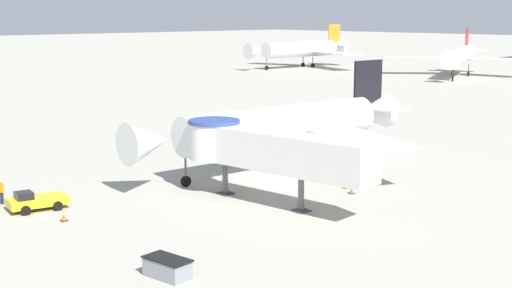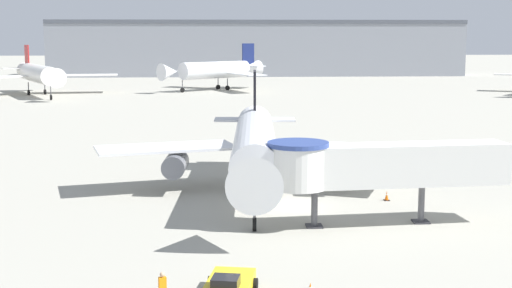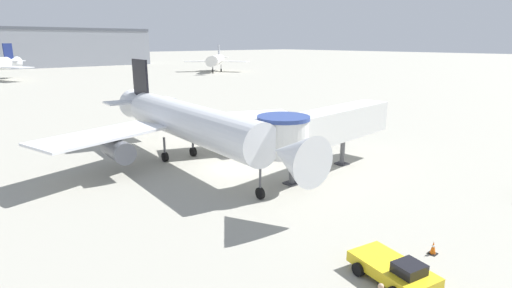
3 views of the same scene
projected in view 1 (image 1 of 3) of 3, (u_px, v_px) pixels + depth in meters
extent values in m
plane|color=#9E9B8E|center=(275.00, 179.00, 61.13)|extent=(800.00, 800.00, 0.00)
cylinder|color=silver|center=(281.00, 124.00, 64.50)|extent=(4.73, 21.67, 3.43)
cone|color=silver|center=(148.00, 142.00, 55.65)|extent=(3.65, 3.97, 3.43)
cone|color=silver|center=(369.00, 113.00, 72.04)|extent=(3.73, 5.34, 3.43)
cube|color=silver|center=(250.00, 119.00, 71.70)|extent=(12.25, 7.56, 0.22)
cube|color=silver|center=(360.00, 139.00, 60.53)|extent=(12.39, 8.70, 0.22)
cube|color=black|center=(368.00, 83.00, 71.32)|extent=(0.48, 3.96, 4.45)
cube|color=silver|center=(371.00, 107.00, 72.10)|extent=(7.90, 3.24, 0.18)
cylinder|color=#565960|center=(246.00, 133.00, 70.47)|extent=(2.12, 4.06, 1.88)
cylinder|color=#565960|center=(342.00, 153.00, 60.67)|extent=(2.12, 4.06, 1.88)
cylinder|color=#4C4C51|center=(186.00, 170.00, 58.35)|extent=(0.18, 0.18, 1.97)
cylinder|color=black|center=(186.00, 181.00, 58.53)|extent=(0.31, 0.91, 0.90)
cylinder|color=#4C4C51|center=(291.00, 148.00, 67.85)|extent=(0.22, 0.22, 1.97)
cylinder|color=black|center=(291.00, 158.00, 68.02)|extent=(0.45, 0.92, 0.90)
cylinder|color=#4C4C51|center=(314.00, 152.00, 65.52)|extent=(0.22, 0.22, 1.97)
cylinder|color=black|center=(314.00, 163.00, 65.70)|extent=(0.45, 0.92, 0.90)
cube|color=silver|center=(286.00, 153.00, 51.48)|extent=(14.69, 3.88, 2.80)
cylinder|color=silver|center=(214.00, 141.00, 56.21)|extent=(3.90, 3.90, 2.80)
cylinder|color=navy|center=(214.00, 121.00, 55.93)|extent=(4.10, 4.10, 0.30)
cylinder|color=#56565B|center=(225.00, 177.00, 55.95)|extent=(0.44, 0.44, 2.73)
cube|color=#333338|center=(225.00, 193.00, 56.19)|extent=(1.10, 1.10, 0.12)
cylinder|color=#56565B|center=(301.00, 193.00, 51.04)|extent=(0.44, 0.44, 2.73)
cube|color=#333338|center=(301.00, 211.00, 51.28)|extent=(1.10, 1.10, 0.12)
cube|color=yellow|center=(37.00, 201.00, 51.75)|extent=(2.91, 4.50, 0.57)
cube|color=black|center=(24.00, 195.00, 51.16)|extent=(1.49, 1.39, 0.51)
cylinder|color=black|center=(18.00, 204.00, 52.10)|extent=(0.47, 0.73, 0.68)
cylinder|color=black|center=(26.00, 210.00, 50.29)|extent=(0.47, 0.73, 0.68)
cylinder|color=black|center=(49.00, 199.00, 53.31)|extent=(0.47, 0.73, 0.68)
cylinder|color=black|center=(58.00, 206.00, 51.49)|extent=(0.47, 0.73, 0.68)
cube|color=gray|center=(167.00, 268.00, 38.42)|extent=(2.68, 1.64, 1.01)
cube|color=black|center=(167.00, 259.00, 38.32)|extent=(2.85, 1.74, 0.08)
cube|color=black|center=(64.00, 221.00, 48.93)|extent=(0.46, 0.46, 0.04)
cone|color=orange|center=(64.00, 215.00, 48.86)|extent=(0.31, 0.31, 0.71)
cylinder|color=white|center=(64.00, 214.00, 48.84)|extent=(0.17, 0.17, 0.09)
cube|color=black|center=(351.00, 193.00, 56.33)|extent=(0.45, 0.45, 0.04)
cone|color=orange|center=(352.00, 189.00, 56.26)|extent=(0.31, 0.31, 0.70)
cylinder|color=white|center=(352.00, 188.00, 56.25)|extent=(0.17, 0.17, 0.08)
cylinder|color=#1E2338|center=(1.00, 198.00, 53.21)|extent=(0.13, 0.13, 0.89)
cylinder|color=#1E2338|center=(3.00, 198.00, 53.13)|extent=(0.13, 0.13, 0.89)
cube|color=orange|center=(1.00, 188.00, 53.02)|extent=(0.40, 0.31, 0.71)
sphere|color=tan|center=(1.00, 182.00, 52.94)|extent=(0.24, 0.24, 0.24)
cylinder|color=silver|center=(300.00, 49.00, 185.11)|extent=(5.06, 23.66, 3.99)
cone|color=silver|center=(255.00, 51.00, 175.11)|extent=(4.19, 4.57, 3.99)
cone|color=silver|center=(335.00, 48.00, 193.57)|extent=(4.26, 6.16, 3.99)
cube|color=silver|center=(283.00, 50.00, 194.81)|extent=(17.03, 9.52, 0.22)
cube|color=silver|center=(337.00, 53.00, 179.81)|extent=(17.04, 10.76, 0.22)
cube|color=orange|center=(334.00, 34.00, 192.73)|extent=(0.44, 4.41, 5.19)
cube|color=silver|center=(335.00, 45.00, 193.64)|extent=(11.12, 3.58, 0.18)
cylinder|color=#4C4C51|center=(267.00, 63.00, 178.23)|extent=(0.18, 0.18, 2.30)
cylinder|color=black|center=(267.00, 68.00, 178.43)|extent=(0.31, 1.11, 1.10)
cylinder|color=#4C4C51|center=(303.00, 60.00, 188.91)|extent=(0.22, 0.22, 2.30)
cylinder|color=black|center=(303.00, 65.00, 189.12)|extent=(0.45, 1.12, 1.10)
cylinder|color=#4C4C51|center=(313.00, 61.00, 186.24)|extent=(0.22, 0.22, 2.30)
cylinder|color=black|center=(313.00, 65.00, 186.44)|extent=(0.45, 1.12, 1.10)
cylinder|color=white|center=(460.00, 56.00, 158.83)|extent=(12.95, 22.55, 3.82)
cone|color=white|center=(451.00, 60.00, 145.05)|extent=(5.21, 5.40, 3.82)
cone|color=white|center=(466.00, 53.00, 170.52)|extent=(5.84, 6.79, 3.82)
cube|color=white|center=(418.00, 57.00, 165.46)|extent=(15.23, 14.52, 0.22)
cube|color=white|center=(507.00, 59.00, 158.16)|extent=(16.27, 6.97, 0.22)
cube|color=#B21E1E|center=(467.00, 39.00, 169.64)|extent=(1.98, 4.00, 4.97)
cube|color=white|center=(467.00, 50.00, 170.66)|extent=(11.02, 7.15, 0.18)
cylinder|color=#4C4C51|center=(453.00, 73.00, 149.08)|extent=(0.18, 0.18, 2.20)
cylinder|color=black|center=(453.00, 79.00, 149.28)|extent=(0.69, 1.11, 1.10)
cylinder|color=#4C4C51|center=(453.00, 68.00, 162.63)|extent=(0.22, 0.22, 2.20)
cylinder|color=black|center=(453.00, 73.00, 162.83)|extent=(0.82, 1.17, 1.10)
cylinder|color=#4C4C51|center=(469.00, 69.00, 161.35)|extent=(0.22, 0.22, 2.20)
cylinder|color=black|center=(468.00, 74.00, 161.55)|extent=(0.82, 1.17, 1.10)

